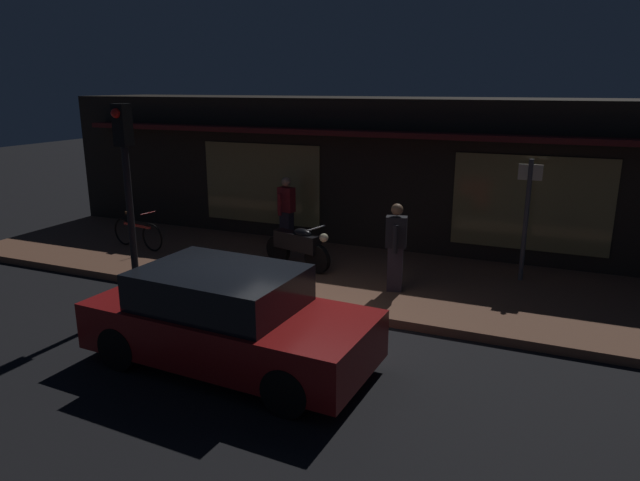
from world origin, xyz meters
TOP-DOWN VIEW (x-y plane):
  - ground_plane at (0.00, 0.00)m, footprint 60.00×60.00m
  - sidewalk_slab at (0.00, 3.00)m, footprint 18.00×4.00m
  - storefront_building at (0.00, 6.39)m, footprint 18.00×3.30m
  - motorcycle at (-1.19, 2.88)m, footprint 1.67×0.70m
  - bicycle_parked at (-5.35, 2.79)m, footprint 1.64×0.44m
  - person_photographer at (-2.17, 4.33)m, footprint 0.42×0.62m
  - person_bystander at (1.06, 2.36)m, footprint 0.42×0.62m
  - sign_post at (3.19, 3.93)m, footprint 0.44×0.09m
  - traffic_light_pole at (-3.09, 0.08)m, footprint 0.24×0.33m
  - parked_car_near at (-0.39, -1.16)m, footprint 4.19×1.98m

SIDE VIEW (x-z plane):
  - ground_plane at x=0.00m, z-range 0.00..0.00m
  - sidewalk_slab at x=0.00m, z-range 0.00..0.15m
  - bicycle_parked at x=-5.35m, z-range 0.05..0.96m
  - motorcycle at x=-1.19m, z-range 0.16..1.13m
  - parked_car_near at x=-0.39m, z-range -0.01..1.41m
  - person_photographer at x=-2.17m, z-range 0.19..1.86m
  - person_bystander at x=1.06m, z-range 0.19..1.86m
  - sign_post at x=3.19m, z-range 0.31..2.71m
  - storefront_building at x=0.00m, z-range 0.00..3.60m
  - traffic_light_pole at x=-3.09m, z-range 0.68..4.28m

